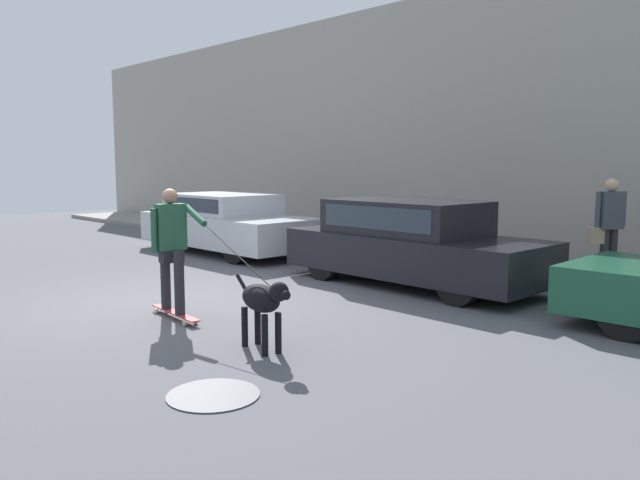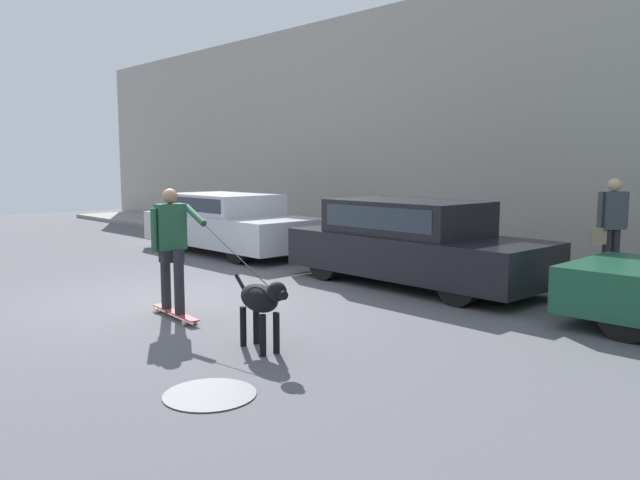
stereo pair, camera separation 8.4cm
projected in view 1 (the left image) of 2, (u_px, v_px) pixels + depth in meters
ground_plane at (177, 302)px, 8.92m from camera, size 36.00×36.00×0.00m
back_wall at (459, 124)px, 13.37m from camera, size 32.00×0.30×5.61m
sidewalk_curb at (420, 257)px, 12.82m from camera, size 30.00×2.23×0.12m
parked_car_0 at (226, 224)px, 13.80m from camera, size 4.48×1.85×1.31m
parked_car_1 at (411, 244)px, 10.11m from camera, size 4.38×1.73×1.38m
dog at (263, 301)px, 6.53m from camera, size 1.04×0.38×0.79m
skateboarder at (172, 245)px, 7.87m from camera, size 2.76×0.52×1.66m
pedestrian_with_bag at (609, 224)px, 9.87m from camera, size 0.41×0.59×1.62m
manhole_cover at (213, 395)px, 5.31m from camera, size 0.80×0.80×0.01m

